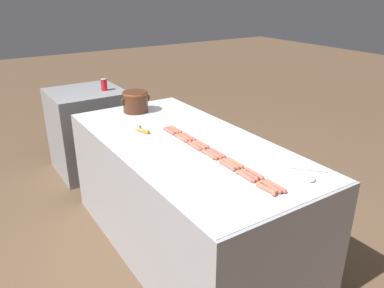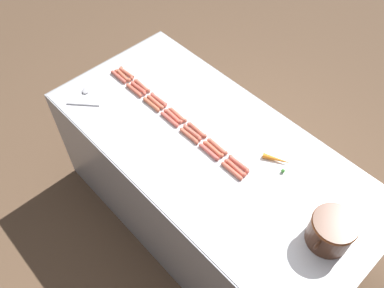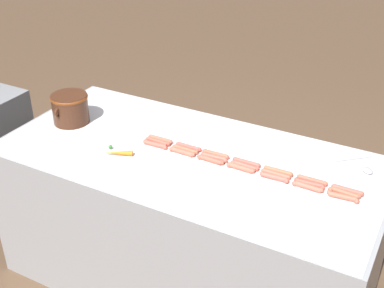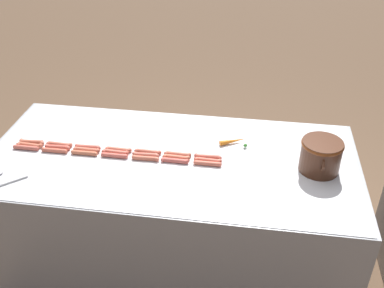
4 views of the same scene
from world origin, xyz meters
TOP-DOWN VIEW (x-y plane):
  - ground_plane at (0.00, 0.00)m, footprint 20.00×20.00m
  - griddle_counter at (0.00, 0.00)m, footprint 1.04×2.18m
  - back_cabinet at (-0.16, 1.78)m, footprint 0.76×0.74m
  - hot_dog_0 at (-0.01, -0.86)m, footprint 0.04×0.16m
  - hot_dog_1 at (-0.01, -0.69)m, footprint 0.03×0.16m
  - hot_dog_2 at (-0.01, -0.51)m, footprint 0.03×0.16m
  - hot_dog_3 at (-0.01, -0.32)m, footprint 0.03×0.16m
  - hot_dog_4 at (-0.01, -0.14)m, footprint 0.03×0.16m
  - hot_dog_5 at (-0.01, 0.04)m, footprint 0.03×0.16m
  - hot_dog_6 at (-0.01, 0.22)m, footprint 0.03×0.16m
  - hot_dog_7 at (0.02, -0.86)m, footprint 0.04×0.16m
  - hot_dog_8 at (0.02, -0.68)m, footprint 0.03×0.16m
  - hot_dog_9 at (0.02, -0.50)m, footprint 0.03×0.16m
  - hot_dog_10 at (0.02, -0.33)m, footprint 0.03×0.16m
  - hot_dog_11 at (0.02, -0.14)m, footprint 0.03×0.16m
  - hot_dog_12 at (0.02, 0.04)m, footprint 0.03×0.16m
  - hot_dog_13 at (0.02, 0.22)m, footprint 0.03×0.16m
  - hot_dog_14 at (0.05, -0.87)m, footprint 0.03×0.16m
  - hot_dog_15 at (0.06, -0.69)m, footprint 0.03×0.16m
  - hot_dog_16 at (0.05, -0.50)m, footprint 0.03×0.16m
  - hot_dog_17 at (0.05, -0.32)m, footprint 0.03×0.16m
  - hot_dog_18 at (0.05, -0.14)m, footprint 0.03×0.16m
  - hot_dog_19 at (0.05, 0.04)m, footprint 0.03×0.16m
  - hot_dog_20 at (0.05, 0.22)m, footprint 0.03×0.16m
  - bean_pot at (0.00, 0.84)m, footprint 0.29×0.23m
  - serving_spoon at (0.32, -0.88)m, footprint 0.21×0.23m
  - carrot at (-0.20, 0.35)m, footprint 0.10×0.17m
  - soda_can at (0.02, 1.67)m, footprint 0.07×0.07m

SIDE VIEW (x-z plane):
  - ground_plane at x=0.00m, z-range 0.00..0.00m
  - griddle_counter at x=0.00m, z-range 0.00..0.92m
  - back_cabinet at x=-0.16m, z-range 0.00..0.93m
  - serving_spoon at x=0.32m, z-range 0.91..0.93m
  - hot_dog_0 at x=-0.01m, z-range 0.92..0.94m
  - hot_dog_1 at x=-0.01m, z-range 0.92..0.94m
  - hot_dog_2 at x=-0.01m, z-range 0.92..0.94m
  - hot_dog_3 at x=-0.01m, z-range 0.92..0.94m
  - hot_dog_4 at x=-0.01m, z-range 0.92..0.94m
  - hot_dog_5 at x=-0.01m, z-range 0.92..0.94m
  - hot_dog_6 at x=-0.01m, z-range 0.92..0.94m
  - hot_dog_7 at x=0.02m, z-range 0.92..0.94m
  - hot_dog_8 at x=0.02m, z-range 0.92..0.94m
  - hot_dog_9 at x=0.02m, z-range 0.92..0.94m
  - hot_dog_10 at x=0.02m, z-range 0.92..0.94m
  - hot_dog_11 at x=0.02m, z-range 0.92..0.94m
  - hot_dog_12 at x=0.02m, z-range 0.92..0.94m
  - hot_dog_13 at x=0.02m, z-range 0.92..0.94m
  - hot_dog_14 at x=0.05m, z-range 0.92..0.94m
  - hot_dog_15 at x=0.06m, z-range 0.92..0.94m
  - hot_dog_16 at x=0.05m, z-range 0.92..0.94m
  - hot_dog_17 at x=0.05m, z-range 0.92..0.94m
  - hot_dog_18 at x=0.05m, z-range 0.92..0.94m
  - hot_dog_19 at x=0.05m, z-range 0.92..0.94m
  - hot_dog_20 at x=0.05m, z-range 0.92..0.94m
  - carrot at x=-0.20m, z-range 0.92..0.95m
  - soda_can at x=0.02m, z-range 0.93..1.05m
  - bean_pot at x=0.00m, z-range 0.93..1.11m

